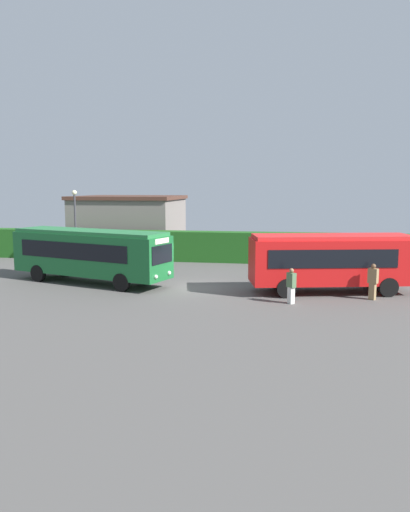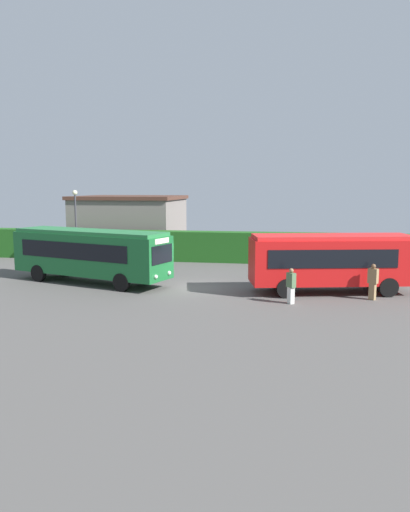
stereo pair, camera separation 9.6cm
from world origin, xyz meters
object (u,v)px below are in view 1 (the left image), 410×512
Objects in this scene: bus_green at (90,253)px; person_left at (286,269)px; person_right at (373,281)px; lamppost at (75,218)px; bus_red at (332,259)px; person_center at (291,285)px; person_far at (363,269)px; traffic_cone at (27,260)px.

bus_green reaches higher than person_left.
person_right is 21.57m from lamppost.
person_center is (-2.12, -2.91, -0.88)m from bus_red.
bus_red is 3.10m from person_far.
bus_red is 3.17m from person_left.
bus_green is at bearing -39.76° from traffic_cone.
lamppost is at bearing 137.97° from bus_green.
person_left is 0.96× the size of person_right.
bus_red is (13.68, -0.46, -0.01)m from bus_green.
person_far is 20.37m from lamppost.
bus_green reaches higher than person_center.
traffic_cone is at bearing 14.97° from person_left.
bus_red is at bearing 88.46° from person_right.
person_left is 19.47m from traffic_cone.
lamppost reaches higher than bus_green.
person_center is (0.27, -4.81, -0.01)m from person_left.
traffic_cone is at bearing 150.14° from bus_red.
lamppost is (-3.94, 6.95, 1.57)m from bus_green.
person_left is at bearing -14.42° from traffic_cone.
traffic_cone is at bearing -169.57° from lamppost.
person_right reaches higher than person_center.
bus_green is 5.59× the size of person_far.
person_far is (1.94, 2.27, -0.83)m from bus_red.
bus_green is 5.61× the size of person_right.
person_far reaches higher than person_left.
bus_red is at bearing 170.87° from person_left.
bus_green is 9.94m from traffic_cone.
person_center is at bearing -33.64° from lamppost.
person_center is at bearing -138.29° from bus_red.
person_left is 16.39m from lamppost.
bus_red is 4.90× the size of person_right.
person_left is at bearing -1.17° from person_far.
person_far is at bearing 25.00° from bus_green.
bus_red is 5.14× the size of person_center.
person_left is at bearing 129.24° from bus_red.
bus_green is 11.42m from person_left.
person_far reaches higher than traffic_cone.
bus_red is 22.34m from traffic_cone.
person_center is at bearing 122.63° from person_left.
bus_red is at bearing 14.52° from person_center.
lamppost reaches higher than person_left.
bus_red is at bearing -22.81° from lamppost.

